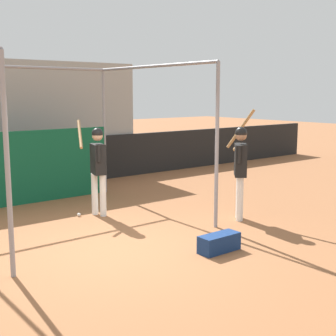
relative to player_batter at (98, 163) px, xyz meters
name	(u,v)px	position (x,y,z in m)	size (l,w,h in m)	color
ground_plane	(115,248)	(-0.83, -1.97, -1.08)	(60.00, 60.00, 0.00)	#935B38
batting_cage	(42,148)	(-0.63, 1.24, 0.23)	(3.89, 4.04, 3.05)	gray
player_batter	(98,163)	(0.00, 0.00, 0.00)	(0.56, 0.90, 1.92)	white
player_waiting	(240,163)	(2.03, -1.99, 0.04)	(0.67, 0.81, 2.16)	white
equipment_bag	(219,243)	(0.37, -3.11, -0.94)	(0.70, 0.28, 0.28)	navy
baseball	(79,215)	(-0.37, 0.16, -1.05)	(0.07, 0.07, 0.07)	white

